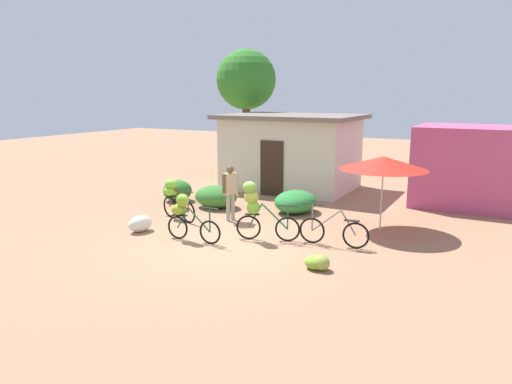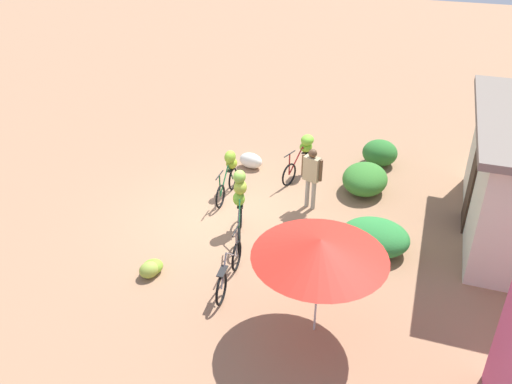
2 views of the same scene
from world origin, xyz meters
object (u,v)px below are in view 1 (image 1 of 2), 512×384
at_px(bicycle_leftmost, 174,195).
at_px(bicycle_center_loaded, 257,207).
at_px(shop_pink, 467,166).
at_px(bicycle_by_shop, 333,232).
at_px(banana_pile_on_ground, 318,262).
at_px(market_umbrella, 384,163).
at_px(tree_behind_building, 246,81).
at_px(person_bystander, 230,187).
at_px(building_low, 291,151).
at_px(produce_sack, 140,224).
at_px(bicycle_near_pile, 186,214).

xyz_separation_m(bicycle_leftmost, bicycle_center_loaded, (3.15, -0.70, 0.15)).
xyz_separation_m(shop_pink, bicycle_center_loaded, (-4.27, -6.69, -0.44)).
bearing_deg(bicycle_by_shop, shop_pink, 68.87).
bearing_deg(banana_pile_on_ground, market_umbrella, 83.15).
bearing_deg(banana_pile_on_ground, tree_behind_building, 126.23).
bearing_deg(bicycle_center_loaded, person_bystander, 140.37).
bearing_deg(person_bystander, shop_pink, 42.82).
bearing_deg(market_umbrella, bicycle_center_loaded, -136.63).
bearing_deg(market_umbrella, bicycle_leftmost, -163.36).
relative_size(tree_behind_building, bicycle_leftmost, 3.68).
height_order(building_low, market_umbrella, building_low).
relative_size(bicycle_by_shop, produce_sack, 2.47).
xyz_separation_m(building_low, banana_pile_on_ground, (4.13, -7.85, -1.30)).
height_order(produce_sack, person_bystander, person_bystander).
height_order(banana_pile_on_ground, produce_sack, produce_sack).
relative_size(market_umbrella, bicycle_by_shop, 1.35).
relative_size(banana_pile_on_ground, person_bystander, 0.43).
height_order(bicycle_by_shop, produce_sack, bicycle_by_shop).
bearing_deg(produce_sack, tree_behind_building, 102.80).
bearing_deg(shop_pink, bicycle_near_pile, -127.59).
bearing_deg(shop_pink, produce_sack, -134.45).
xyz_separation_m(shop_pink, bicycle_near_pile, (-5.82, -7.57, -0.63)).
height_order(tree_behind_building, bicycle_near_pile, tree_behind_building).
height_order(building_low, banana_pile_on_ground, building_low).
distance_m(bicycle_center_loaded, bicycle_by_shop, 1.99).
bearing_deg(person_bystander, banana_pile_on_ground, -34.26).
distance_m(market_umbrella, bicycle_leftmost, 6.04).
bearing_deg(person_bystander, bicycle_center_loaded, -39.63).
xyz_separation_m(bicycle_near_pile, bicycle_by_shop, (3.42, 1.34, -0.32)).
bearing_deg(produce_sack, bicycle_leftmost, 91.52).
distance_m(bicycle_near_pile, person_bystander, 2.18).
relative_size(bicycle_center_loaded, produce_sack, 2.23).
xyz_separation_m(shop_pink, market_umbrella, (-1.74, -4.30, 0.53)).
bearing_deg(building_low, shop_pink, 0.39).
bearing_deg(bicycle_leftmost, produce_sack, -88.48).
distance_m(shop_pink, banana_pile_on_ground, 8.27).
xyz_separation_m(market_umbrella, bicycle_near_pile, (-4.09, -3.27, -1.16)).
distance_m(building_low, banana_pile_on_ground, 8.97).
bearing_deg(market_umbrella, produce_sack, -150.25).
bearing_deg(shop_pink, banana_pile_on_ground, -105.36).
bearing_deg(bicycle_near_pile, bicycle_center_loaded, 29.30).
xyz_separation_m(shop_pink, bicycle_leftmost, (-7.42, -6.00, -0.59)).
bearing_deg(person_bystander, bicycle_near_pile, -89.83).
xyz_separation_m(building_low, shop_pink, (6.30, 0.04, -0.14)).
bearing_deg(tree_behind_building, bicycle_center_loaded, -59.20).
bearing_deg(bicycle_center_loaded, produce_sack, -165.04).
bearing_deg(shop_pink, person_bystander, -137.18).
distance_m(produce_sack, person_bystander, 2.74).
distance_m(bicycle_leftmost, bicycle_by_shop, 5.03).
bearing_deg(bicycle_by_shop, bicycle_leftmost, 177.35).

